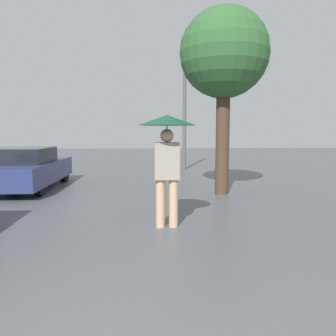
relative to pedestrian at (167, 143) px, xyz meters
name	(u,v)px	position (x,y,z in m)	size (l,w,h in m)	color
pedestrian	(167,143)	(0.00, 0.00, 0.00)	(0.97, 0.97, 1.90)	tan
parked_car_farthest	(23,169)	(-3.89, 4.04, -0.88)	(1.81, 3.83, 1.17)	navy
tree	(224,56)	(1.59, 2.93, 2.07)	(2.25, 2.25, 4.70)	#473323
street_lamp	(185,96)	(1.18, 8.39, 1.64)	(0.33, 0.33, 5.21)	#515456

